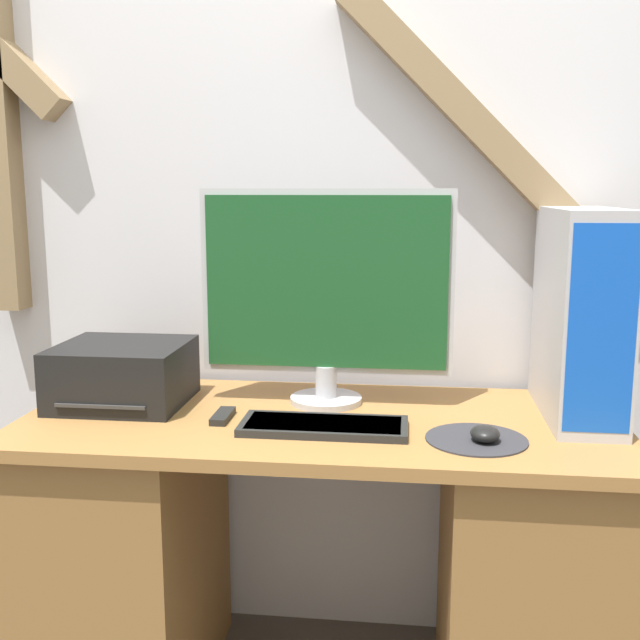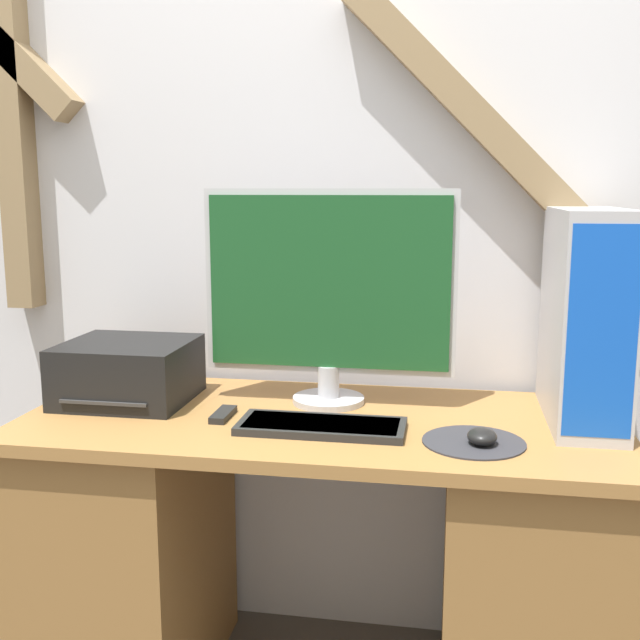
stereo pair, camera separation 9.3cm
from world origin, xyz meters
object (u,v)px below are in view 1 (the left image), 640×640
at_px(monitor, 326,289).
at_px(remote_control, 223,416).
at_px(mouse, 485,433).
at_px(computer_tower, 580,314).
at_px(printer, 123,374).
at_px(keyboard, 324,426).

distance_m(monitor, remote_control, 0.41).
height_order(mouse, computer_tower, computer_tower).
bearing_deg(monitor, remote_control, -142.87).
bearing_deg(printer, monitor, 7.75).
distance_m(mouse, remote_control, 0.62).
height_order(mouse, remote_control, mouse).
relative_size(mouse, computer_tower, 0.15).
height_order(monitor, keyboard, monitor).
distance_m(printer, remote_control, 0.31).
distance_m(keyboard, remote_control, 0.26).
height_order(keyboard, printer, printer).
height_order(keyboard, mouse, mouse).
height_order(mouse, printer, printer).
height_order(keyboard, remote_control, keyboard).
height_order(printer, remote_control, printer).
xyz_separation_m(printer, remote_control, (0.29, -0.10, -0.07)).
bearing_deg(keyboard, monitor, 95.29).
height_order(monitor, mouse, monitor).
distance_m(monitor, keyboard, 0.37).
xyz_separation_m(keyboard, mouse, (0.36, -0.05, 0.01)).
bearing_deg(computer_tower, mouse, -135.70).
bearing_deg(remote_control, mouse, -8.99).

